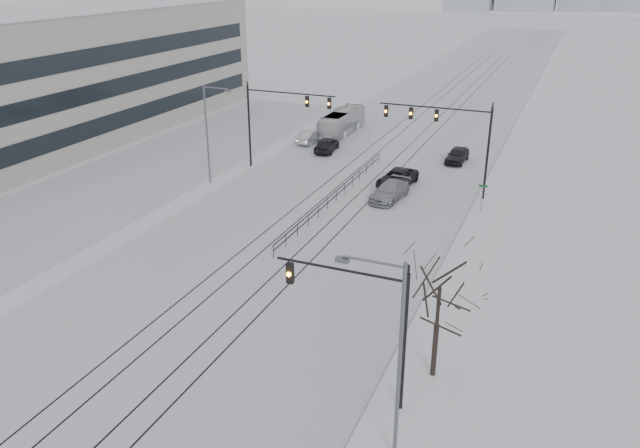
# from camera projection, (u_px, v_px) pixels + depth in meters

# --- Properties ---
(ground) EXTENTS (500.00, 500.00, 0.00)m
(ground) POSITION_uv_depth(u_px,v_px,m) (93.00, 422.00, 27.66)
(ground) COLOR silver
(ground) RESTS_ON ground
(road) EXTENTS (22.00, 260.00, 0.02)m
(road) POSITION_uv_depth(u_px,v_px,m) (422.00, 123.00, 78.71)
(road) COLOR silver
(road) RESTS_ON ground
(sidewalk_east) EXTENTS (5.00, 260.00, 0.16)m
(sidewalk_east) POSITION_uv_depth(u_px,v_px,m) (534.00, 133.00, 73.91)
(sidewalk_east) COLOR silver
(sidewalk_east) RESTS_ON ground
(curb) EXTENTS (0.10, 260.00, 0.12)m
(curb) POSITION_uv_depth(u_px,v_px,m) (512.00, 131.00, 74.78)
(curb) COLOR gray
(curb) RESTS_ON ground
(parking_strip) EXTENTS (14.00, 60.00, 0.03)m
(parking_strip) POSITION_uv_depth(u_px,v_px,m) (174.00, 159.00, 64.51)
(parking_strip) COLOR silver
(parking_strip) RESTS_ON ground
(tram_rails) EXTENTS (5.30, 180.00, 0.01)m
(tram_rails) POSITION_uv_depth(u_px,v_px,m) (373.00, 168.00, 61.69)
(tram_rails) COLOR black
(tram_rails) RESTS_ON ground
(office_building) EXTENTS (20.20, 62.20, 14.11)m
(office_building) POSITION_uv_depth(u_px,v_px,m) (30.00, 79.00, 68.13)
(office_building) COLOR #AFADA5
(office_building) RESTS_ON ground
(traffic_mast_near) EXTENTS (6.10, 0.37, 7.00)m
(traffic_mast_near) POSITION_uv_depth(u_px,v_px,m) (369.00, 317.00, 27.18)
(traffic_mast_near) COLOR black
(traffic_mast_near) RESTS_ON ground
(traffic_mast_ne) EXTENTS (9.60, 0.37, 8.00)m
(traffic_mast_ne) POSITION_uv_depth(u_px,v_px,m) (449.00, 131.00, 52.31)
(traffic_mast_ne) COLOR black
(traffic_mast_ne) RESTS_ON ground
(traffic_mast_nw) EXTENTS (9.10, 0.37, 8.00)m
(traffic_mast_nw) POSITION_uv_depth(u_px,v_px,m) (276.00, 113.00, 59.14)
(traffic_mast_nw) COLOR black
(traffic_mast_nw) RESTS_ON ground
(street_light_east) EXTENTS (2.73, 0.25, 9.00)m
(street_light_east) POSITION_uv_depth(u_px,v_px,m) (393.00, 350.00, 23.70)
(street_light_east) COLOR #595B60
(street_light_east) RESTS_ON ground
(street_light_west) EXTENTS (2.73, 0.25, 9.00)m
(street_light_west) POSITION_uv_depth(u_px,v_px,m) (209.00, 128.00, 55.48)
(street_light_west) COLOR #595B60
(street_light_west) RESTS_ON ground
(bare_tree) EXTENTS (4.40, 4.40, 6.10)m
(bare_tree) POSITION_uv_depth(u_px,v_px,m) (439.00, 297.00, 28.91)
(bare_tree) COLOR black
(bare_tree) RESTS_ON ground
(median_fence) EXTENTS (0.06, 24.00, 1.00)m
(median_fence) POSITION_uv_depth(u_px,v_px,m) (336.00, 195.00, 52.98)
(median_fence) COLOR black
(median_fence) RESTS_ON ground
(street_sign) EXTENTS (0.70, 0.06, 2.40)m
(street_sign) POSITION_uv_depth(u_px,v_px,m) (482.00, 194.00, 50.09)
(street_sign) COLOR #595B60
(street_sign) RESTS_ON ground
(sedan_sb_inner) EXTENTS (2.34, 4.82, 1.58)m
(sedan_sb_inner) POSITION_uv_depth(u_px,v_px,m) (327.00, 145.00, 66.69)
(sedan_sb_inner) COLOR black
(sedan_sb_inner) RESTS_ON ground
(sedan_sb_outer) EXTENTS (1.77, 4.49, 1.45)m
(sedan_sb_outer) POSITION_uv_depth(u_px,v_px,m) (310.00, 137.00, 69.96)
(sedan_sb_outer) COLOR #ACB0B4
(sedan_sb_outer) RESTS_ON ground
(sedan_nb_front) EXTENTS (3.06, 5.62, 1.49)m
(sedan_nb_front) POSITION_uv_depth(u_px,v_px,m) (397.00, 179.00, 56.38)
(sedan_nb_front) COLOR black
(sedan_nb_front) RESTS_ON ground
(sedan_nb_right) EXTENTS (2.71, 5.36, 1.49)m
(sedan_nb_right) POSITION_uv_depth(u_px,v_px,m) (390.00, 191.00, 53.25)
(sedan_nb_right) COLOR gray
(sedan_nb_right) RESTS_ON ground
(sedan_nb_far) EXTENTS (2.00, 4.50, 1.51)m
(sedan_nb_far) POSITION_uv_depth(u_px,v_px,m) (457.00, 155.00, 63.18)
(sedan_nb_far) COLOR black
(sedan_nb_far) RESTS_ON ground
(box_truck) EXTENTS (2.41, 10.04, 2.79)m
(box_truck) POSITION_uv_depth(u_px,v_px,m) (342.00, 122.00, 73.54)
(box_truck) COLOR silver
(box_truck) RESTS_ON ground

